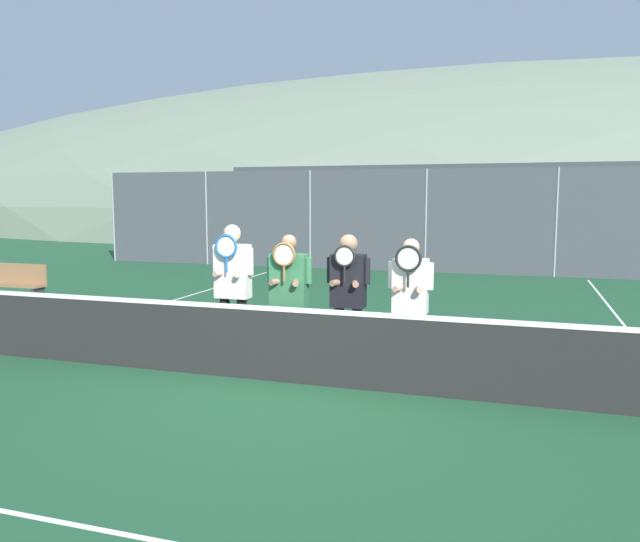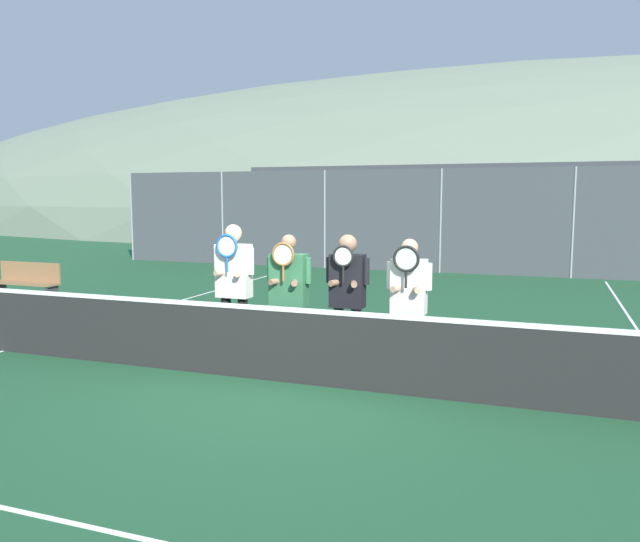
{
  "view_description": "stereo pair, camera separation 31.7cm",
  "coord_description": "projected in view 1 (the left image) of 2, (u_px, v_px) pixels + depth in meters",
  "views": [
    {
      "loc": [
        2.62,
        -6.8,
        2.23
      ],
      "look_at": [
        0.19,
        0.77,
        1.27
      ],
      "focal_mm": 35.0,
      "sensor_mm": 36.0,
      "label": 1
    },
    {
      "loc": [
        2.92,
        -6.7,
        2.23
      ],
      "look_at": [
        0.19,
        0.77,
        1.27
      ],
      "focal_mm": 35.0,
      "sensor_mm": 36.0,
      "label": 2
    }
  ],
  "objects": [
    {
      "name": "bench_courtside",
      "position": [
        12.0,
        283.0,
        12.78
      ],
      "size": [
        1.56,
        0.36,
        0.85
      ],
      "color": "olive",
      "rests_on": "ground_plane"
    },
    {
      "name": "car_far_left",
      "position": [
        231.0,
        233.0,
        22.47
      ],
      "size": [
        4.45,
        2.01,
        1.76
      ],
      "color": "silver",
      "rests_on": "ground_plane"
    },
    {
      "name": "court_line_service_near",
      "position": [
        99.0,
        529.0,
        4.18
      ],
      "size": [
        8.81,
        0.05,
        0.01
      ],
      "primitive_type": "cube",
      "color": "white",
      "rests_on": "ground_plane"
    },
    {
      "name": "hill_distant",
      "position": [
        489.0,
        221.0,
        55.56
      ],
      "size": [
        122.64,
        68.13,
        23.85
      ],
      "color": "slate",
      "rests_on": "ground_plane"
    },
    {
      "name": "tennis_net",
      "position": [
        285.0,
        344.0,
        7.43
      ],
      "size": [
        11.84,
        0.09,
        1.02
      ],
      "color": "gray",
      "rests_on": "ground_plane"
    },
    {
      "name": "player_center_left",
      "position": [
        289.0,
        291.0,
        7.91
      ],
      "size": [
        0.61,
        0.34,
        1.75
      ],
      "color": "#56565B",
      "rests_on": "ground_plane"
    },
    {
      "name": "player_center_right",
      "position": [
        348.0,
        291.0,
        7.79
      ],
      "size": [
        0.56,
        0.34,
        1.76
      ],
      "color": "#56565B",
      "rests_on": "ground_plane"
    },
    {
      "name": "car_center",
      "position": [
        511.0,
        239.0,
        19.86
      ],
      "size": [
        4.28,
        1.97,
        1.7
      ],
      "color": "#285638",
      "rests_on": "ground_plane"
    },
    {
      "name": "court_line_left_sideline",
      "position": [
        123.0,
        315.0,
        11.66
      ],
      "size": [
        0.05,
        16.0,
        0.01
      ],
      "primitive_type": "cube",
      "color": "white",
      "rests_on": "ground_plane"
    },
    {
      "name": "clubhouse_building",
      "position": [
        487.0,
        209.0,
        24.77
      ],
      "size": [
        19.49,
        5.5,
        3.37
      ],
      "color": "beige",
      "rests_on": "ground_plane"
    },
    {
      "name": "ground_plane",
      "position": [
        285.0,
        382.0,
        7.49
      ],
      "size": [
        120.0,
        120.0,
        0.0
      ],
      "primitive_type": "plane",
      "color": "#1E4C2D"
    },
    {
      "name": "fence_back",
      "position": [
        426.0,
        221.0,
        18.17
      ],
      "size": [
        21.47,
        0.06,
        3.01
      ],
      "color": "gray",
      "rests_on": "ground_plane"
    },
    {
      "name": "car_left_of_center",
      "position": [
        362.0,
        235.0,
        20.97
      ],
      "size": [
        4.46,
        1.94,
        1.79
      ],
      "color": "black",
      "rests_on": "ground_plane"
    },
    {
      "name": "player_leftmost",
      "position": [
        233.0,
        281.0,
        8.19
      ],
      "size": [
        0.59,
        0.34,
        1.86
      ],
      "color": "black",
      "rests_on": "ground_plane"
    },
    {
      "name": "player_rightmost",
      "position": [
        410.0,
        298.0,
        7.47
      ],
      "size": [
        0.55,
        0.34,
        1.73
      ],
      "color": "white",
      "rests_on": "ground_plane"
    }
  ]
}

